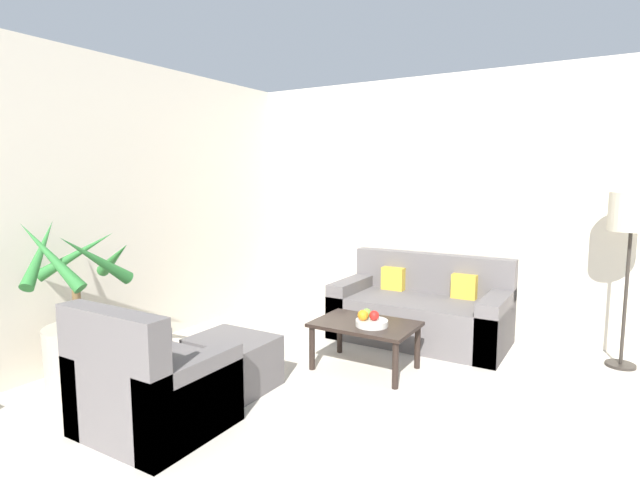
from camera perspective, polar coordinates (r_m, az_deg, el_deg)
The scene contains 11 objects.
wall_back at distance 5.35m, azimuth 23.14°, elevation 3.65°, with size 8.00×0.06×2.70m.
potted_palm at distance 4.30m, azimuth -25.79°, elevation -10.02°, with size 0.85×0.83×1.34m.
sofa_loveseat at distance 5.16m, azimuth 11.45°, elevation -8.06°, with size 1.68×0.86×0.84m.
floor_lamp at distance 4.91m, azimuth 32.06°, elevation 2.05°, with size 0.36×0.36×1.50m.
coffee_table at distance 4.31m, azimuth 5.18°, elevation -10.10°, with size 0.85×0.58×0.41m.
fruit_bowl at distance 4.19m, azimuth 5.93°, elevation -9.42°, with size 0.27×0.27×0.05m.
apple_red at distance 4.17m, azimuth 6.21°, elevation -8.57°, with size 0.08×0.08×0.08m.
apple_green at distance 4.25m, azimuth 5.37°, elevation -8.30°, with size 0.08×0.08×0.08m.
orange_fruit at distance 4.16m, azimuth 4.92°, elevation -8.56°, with size 0.09×0.09×0.09m.
armchair at distance 3.50m, azimuth -18.75°, elevation -15.76°, with size 0.83×0.77×0.86m.
ottoman at distance 4.06m, azimuth -9.92°, elevation -13.55°, with size 0.63×0.50×0.39m.
Camera 1 is at (0.73, 1.48, 1.63)m, focal length 28.00 mm.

